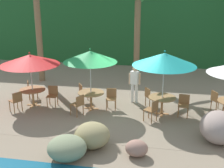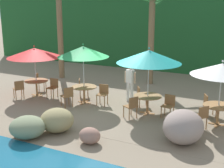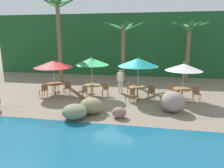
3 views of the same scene
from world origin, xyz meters
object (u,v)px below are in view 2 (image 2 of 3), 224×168
(umbrella_red, at_px, (34,53))
(dining_table_white, at_px, (218,109))
(chair_red_inland, at_px, (39,81))
(chair_white_inland, at_px, (208,104))
(chair_green_seaward, at_px, (103,93))
(chair_teal_left, at_px, (132,106))
(chair_red_seaward, at_px, (53,86))
(dining_table_green, at_px, (84,89))
(dining_table_red, at_px, (36,83))
(chair_teal_inland, at_px, (141,95))
(chair_green_left, at_px, (68,95))
(chair_green_inland, at_px, (82,86))
(umbrella_teal, at_px, (149,57))
(chair_white_left, at_px, (201,116))
(dining_table_teal, at_px, (148,99))
(palm_tree_second, at_px, (152,21))
(waiter_in_white, at_px, (130,80))
(chair_teal_seaward, at_px, (169,104))
(umbrella_green, at_px, (83,52))
(chair_red_left, at_px, (19,88))
(umbrella_white, at_px, (222,69))

(umbrella_red, height_order, dining_table_white, umbrella_red)
(chair_red_inland, bearing_deg, chair_white_inland, 0.49)
(chair_green_seaward, height_order, chair_teal_left, same)
(chair_red_seaward, relative_size, dining_table_green, 0.79)
(dining_table_red, height_order, chair_teal_inland, chair_teal_inland)
(umbrella_red, bearing_deg, dining_table_green, 2.04)
(dining_table_red, distance_m, chair_green_left, 2.36)
(chair_teal_left, relative_size, chair_white_inland, 1.00)
(chair_red_seaward, height_order, chair_red_inland, same)
(chair_green_inland, relative_size, umbrella_teal, 0.33)
(umbrella_teal, xyz_separation_m, chair_white_left, (2.21, -0.69, -1.78))
(dining_table_teal, xyz_separation_m, dining_table_white, (2.67, 0.03, 0.00))
(chair_teal_left, height_order, chair_white_inland, same)
(chair_green_inland, distance_m, umbrella_teal, 3.98)
(chair_white_inland, relative_size, palm_tree_second, 0.17)
(chair_green_inland, xyz_separation_m, waiter_in_white, (2.25, 0.41, 0.47))
(chair_teal_seaward, relative_size, chair_white_inland, 1.00)
(umbrella_green, xyz_separation_m, dining_table_white, (5.62, -0.00, -1.66))
(dining_table_red, relative_size, chair_green_seaward, 1.26)
(chair_red_inland, relative_size, umbrella_teal, 0.33)
(dining_table_green, xyz_separation_m, chair_green_left, (-0.32, -0.79, -0.10))
(chair_red_seaward, xyz_separation_m, chair_teal_inland, (4.15, 0.56, 0.00))
(chair_red_left, bearing_deg, chair_teal_seaward, 7.02)
(chair_green_seaward, distance_m, chair_teal_left, 2.04)
(chair_teal_seaward, bearing_deg, chair_white_left, -27.17)
(chair_red_inland, relative_size, chair_red_left, 1.00)
(chair_red_left, xyz_separation_m, umbrella_teal, (5.90, 0.83, 1.78))
(chair_teal_inland, distance_m, waiter_in_white, 0.96)
(chair_green_seaward, height_order, chair_white_inland, same)
(chair_teal_inland, bearing_deg, umbrella_red, -171.77)
(dining_table_red, height_order, chair_red_left, chair_red_left)
(chair_green_left, bearing_deg, umbrella_green, 67.72)
(dining_table_green, bearing_deg, umbrella_red, -177.96)
(chair_white_left, bearing_deg, chair_teal_seaward, 152.83)
(umbrella_teal, xyz_separation_m, chair_teal_seaward, (0.85, 0.01, -1.78))
(chair_green_inland, bearing_deg, chair_white_inland, 0.47)
(chair_green_left, distance_m, chair_teal_seaward, 4.20)
(umbrella_teal, distance_m, chair_white_inland, 2.93)
(chair_red_left, bearing_deg, dining_table_white, 5.72)
(umbrella_white, bearing_deg, chair_white_left, -122.06)
(umbrella_red, xyz_separation_m, chair_green_seaward, (3.41, 0.28, -1.54))
(umbrella_white, bearing_deg, dining_table_green, 179.98)
(chair_green_seaward, relative_size, palm_tree_second, 0.17)
(chair_red_seaward, bearing_deg, chair_red_left, -142.47)
(chair_red_left, height_order, chair_green_inland, same)
(chair_green_seaward, height_order, umbrella_white, umbrella_white)
(chair_red_inland, relative_size, umbrella_green, 0.33)
(palm_tree_second, bearing_deg, chair_red_seaward, -126.05)
(dining_table_teal, xyz_separation_m, chair_white_left, (2.21, -0.69, -0.10))
(chair_teal_inland, relative_size, umbrella_white, 0.37)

